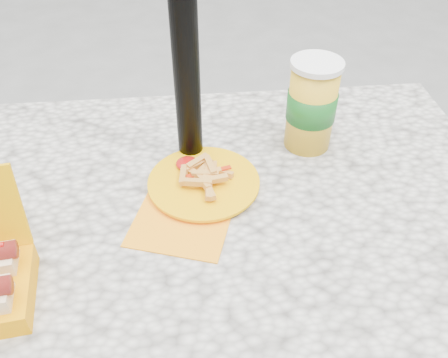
{
  "coord_description": "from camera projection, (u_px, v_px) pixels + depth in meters",
  "views": [
    {
      "loc": [
        -0.01,
        -0.63,
        1.36
      ],
      "look_at": [
        0.06,
        0.02,
        0.8
      ],
      "focal_mm": 38.0,
      "sensor_mm": 36.0,
      "label": 1
    }
  ],
  "objects": [
    {
      "name": "picnic_table",
      "position": [
        197.0,
        246.0,
        0.94
      ],
      "size": [
        1.2,
        0.8,
        0.75
      ],
      "color": "beige",
      "rests_on": "ground"
    },
    {
      "name": "fries_plate",
      "position": [
        202.0,
        184.0,
        0.9
      ],
      "size": [
        0.26,
        0.3,
        0.04
      ],
      "rotation": [
        0.0,
        0.0,
        -0.18
      ],
      "color": "orange",
      "rests_on": "picnic_table"
    },
    {
      "name": "soda_cup",
      "position": [
        312.0,
        105.0,
        0.96
      ],
      "size": [
        0.1,
        0.1,
        0.19
      ],
      "rotation": [
        0.0,
        0.0,
        0.2
      ],
      "color": "gold",
      "rests_on": "picnic_table"
    }
  ]
}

